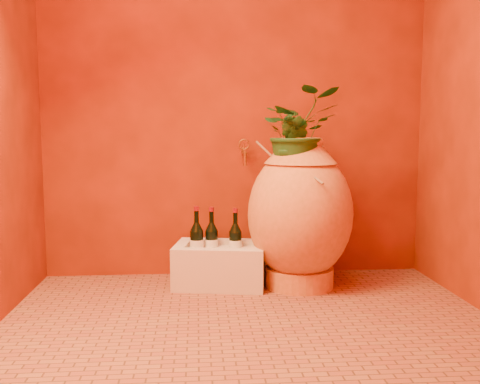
{
  "coord_description": "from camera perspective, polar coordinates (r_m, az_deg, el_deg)",
  "views": [
    {
      "loc": [
        -0.25,
        -2.53,
        0.95
      ],
      "look_at": [
        -0.02,
        0.35,
        0.62
      ],
      "focal_mm": 40.0,
      "sensor_mm": 36.0,
      "label": 1
    }
  ],
  "objects": [
    {
      "name": "wine_bottle_c",
      "position": [
        3.38,
        -3.05,
        -5.32
      ],
      "size": [
        0.08,
        0.08,
        0.34
      ],
      "color": "black",
      "rests_on": "stone_basin"
    },
    {
      "name": "amphora",
      "position": [
        3.28,
        6.41,
        -2.27
      ],
      "size": [
        0.83,
        0.83,
        0.92
      ],
      "rotation": [
        0.0,
        0.0,
        -0.37
      ],
      "color": "orange",
      "rests_on": "floor"
    },
    {
      "name": "floor",
      "position": [
        2.72,
        1.1,
        -14.05
      ],
      "size": [
        2.5,
        2.5,
        0.0
      ],
      "primitive_type": "plane",
      "color": "brown",
      "rests_on": "ground"
    },
    {
      "name": "stone_basin",
      "position": [
        3.35,
        -2.14,
        -7.85
      ],
      "size": [
        0.6,
        0.46,
        0.26
      ],
      "rotation": [
        0.0,
        0.0,
        -0.16
      ],
      "color": "beige",
      "rests_on": "floor"
    },
    {
      "name": "wine_bottle_b",
      "position": [
        3.35,
        -4.64,
        -5.37
      ],
      "size": [
        0.09,
        0.09,
        0.35
      ],
      "color": "black",
      "rests_on": "stone_basin"
    },
    {
      "name": "plant_main",
      "position": [
        3.23,
        6.23,
        6.47
      ],
      "size": [
        0.53,
        0.48,
        0.51
      ],
      "primitive_type": "imported",
      "rotation": [
        0.0,
        0.0,
        0.18
      ],
      "color": "#19471B",
      "rests_on": "amphora"
    },
    {
      "name": "plant_side",
      "position": [
        3.15,
        5.59,
        4.93
      ],
      "size": [
        0.25,
        0.24,
        0.35
      ],
      "primitive_type": "imported",
      "rotation": [
        0.0,
        0.0,
        -0.69
      ],
      "color": "#19471B",
      "rests_on": "amphora"
    },
    {
      "name": "wall_back",
      "position": [
        3.55,
        -0.48,
        11.28
      ],
      "size": [
        2.5,
        0.02,
        2.5
      ],
      "primitive_type": "cube",
      "color": "#621C05",
      "rests_on": "ground"
    },
    {
      "name": "wine_bottle_a",
      "position": [
        3.36,
        -0.5,
        -5.4
      ],
      "size": [
        0.08,
        0.08,
        0.33
      ],
      "color": "black",
      "rests_on": "stone_basin"
    },
    {
      "name": "wall_tap",
      "position": [
        3.46,
        0.44,
        4.39
      ],
      "size": [
        0.07,
        0.16,
        0.17
      ],
      "color": "#996423",
      "rests_on": "wall_back"
    }
  ]
}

